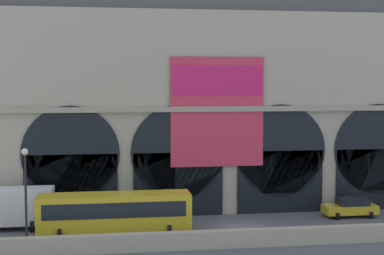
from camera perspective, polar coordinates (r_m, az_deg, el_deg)
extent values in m
plane|color=#54565B|center=(45.56, 5.03, -9.79)|extent=(200.00, 200.00, 0.00)
cube|color=#B2A891|center=(40.88, 6.64, -10.60)|extent=(90.00, 0.70, 1.20)
cube|color=#B2A891|center=(51.79, 3.10, 1.55)|extent=(45.65, 5.48, 17.16)
cube|color=black|center=(48.71, -11.69, -5.71)|extent=(7.51, 0.20, 5.36)
cylinder|color=black|center=(48.32, -11.74, -2.58)|extent=(7.90, 0.20, 7.90)
cube|color=black|center=(49.00, -1.33, -5.56)|extent=(7.51, 0.20, 5.36)
cylinder|color=black|center=(48.61, -1.34, -2.45)|extent=(7.90, 0.20, 7.90)
cube|color=black|center=(50.82, 8.58, -5.25)|extent=(7.51, 0.20, 5.36)
cylinder|color=black|center=(50.44, 8.61, -2.24)|extent=(7.90, 0.20, 7.90)
cube|color=black|center=(54.03, 17.55, -4.83)|extent=(7.51, 0.20, 5.36)
cylinder|color=black|center=(53.67, 17.61, -2.00)|extent=(7.90, 0.20, 7.90)
cube|color=#D8334C|center=(48.72, 2.49, 1.52)|extent=(7.85, 0.12, 9.13)
cube|color=#DB1E66|center=(48.57, 2.52, 4.61)|extent=(7.54, 0.04, 2.53)
cube|color=#A49A85|center=(48.95, 3.77, 1.82)|extent=(45.65, 0.50, 0.44)
cube|color=white|center=(46.88, -16.71, -7.34)|extent=(5.50, 2.30, 2.70)
cylinder|color=black|center=(46.01, -15.30, -9.25)|extent=(0.28, 0.84, 0.84)
cylinder|color=black|center=(48.01, -15.00, -8.67)|extent=(0.28, 0.84, 0.84)
cube|color=gold|center=(43.25, -7.54, -8.13)|extent=(11.00, 2.50, 2.60)
cube|color=black|center=(41.94, -7.52, -8.04)|extent=(10.12, 0.04, 1.10)
cylinder|color=black|center=(42.58, -12.77, -10.21)|extent=(0.28, 1.00, 1.00)
cylinder|color=black|center=(44.76, -12.55, -9.48)|extent=(0.28, 1.00, 1.00)
cylinder|color=black|center=(42.69, -2.25, -10.06)|extent=(0.28, 1.00, 1.00)
cylinder|color=black|center=(44.86, -2.56, -9.35)|extent=(0.28, 1.00, 1.00)
cube|color=gold|center=(50.82, 15.12, -7.68)|extent=(4.40, 1.80, 0.70)
cube|color=black|center=(50.78, 15.37, -6.98)|extent=(2.46, 1.62, 0.55)
cylinder|color=black|center=(49.61, 13.94, -8.37)|extent=(0.28, 0.60, 0.60)
cylinder|color=black|center=(51.07, 13.24, -7.99)|extent=(0.28, 0.60, 0.60)
cylinder|color=black|center=(50.77, 17.00, -8.14)|extent=(0.28, 0.60, 0.60)
cylinder|color=black|center=(52.20, 16.23, -7.78)|extent=(0.28, 0.60, 0.60)
cylinder|color=black|center=(40.04, -15.87, -7.16)|extent=(0.16, 0.16, 6.50)
sphere|color=#F2EDCC|center=(39.50, -15.98, -2.28)|extent=(0.44, 0.44, 0.44)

